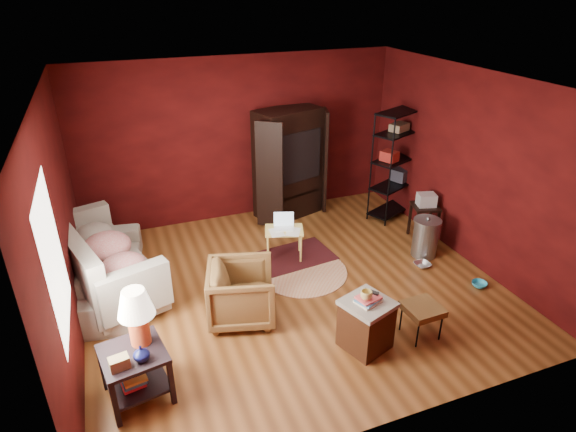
# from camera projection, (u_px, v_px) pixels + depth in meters

# --- Properties ---
(room) EXTENTS (5.54, 5.04, 2.84)m
(room) POSITION_uv_depth(u_px,v_px,m) (291.00, 195.00, 6.12)
(room) COLOR brown
(room) RESTS_ON ground
(sofa) EXTENTS (0.97, 2.27, 0.86)m
(sofa) POSITION_uv_depth(u_px,v_px,m) (102.00, 263.00, 6.49)
(sofa) COLOR gray
(sofa) RESTS_ON ground
(armchair) EXTENTS (0.94, 0.97, 0.82)m
(armchair) POSITION_uv_depth(u_px,v_px,m) (242.00, 290.00, 5.95)
(armchair) COLOR black
(armchair) RESTS_ON ground
(pet_bowl_steel) EXTENTS (0.25, 0.08, 0.24)m
(pet_bowl_steel) POSITION_uv_depth(u_px,v_px,m) (423.00, 260.00, 7.16)
(pet_bowl_steel) COLOR silver
(pet_bowl_steel) RESTS_ON ground
(pet_bowl_turquoise) EXTENTS (0.22, 0.14, 0.21)m
(pet_bowl_turquoise) POSITION_uv_depth(u_px,v_px,m) (480.00, 280.00, 6.70)
(pet_bowl_turquoise) COLOR #299FC3
(pet_bowl_turquoise) RESTS_ON ground
(vase) EXTENTS (0.17, 0.17, 0.16)m
(vase) POSITION_uv_depth(u_px,v_px,m) (141.00, 354.00, 4.59)
(vase) COLOR #0C1040
(vase) RESTS_ON side_table
(mug) EXTENTS (0.16, 0.15, 0.13)m
(mug) POSITION_uv_depth(u_px,v_px,m) (366.00, 294.00, 5.29)
(mug) COLOR #D6BD69
(mug) RESTS_ON hamper
(side_table) EXTENTS (0.70, 0.70, 1.21)m
(side_table) POSITION_uv_depth(u_px,v_px,m) (135.00, 335.00, 4.73)
(side_table) COLOR black
(side_table) RESTS_ON ground
(sofa_cushions) EXTENTS (1.50, 2.41, 0.94)m
(sofa_cushions) POSITION_uv_depth(u_px,v_px,m) (100.00, 263.00, 6.43)
(sofa_cushions) COLOR gray
(sofa_cushions) RESTS_ON sofa
(hamper) EXTENTS (0.65, 0.65, 0.72)m
(hamper) POSITION_uv_depth(u_px,v_px,m) (366.00, 323.00, 5.52)
(hamper) COLOR #462110
(hamper) RESTS_ON ground
(footstool) EXTENTS (0.42, 0.42, 0.42)m
(footstool) POSITION_uv_depth(u_px,v_px,m) (423.00, 310.00, 5.67)
(footstool) COLOR black
(footstool) RESTS_ON ground
(rug_round) EXTENTS (1.65, 1.65, 0.01)m
(rug_round) POSITION_uv_depth(u_px,v_px,m) (302.00, 272.00, 7.07)
(rug_round) COLOR beige
(rug_round) RESTS_ON ground
(rug_oriental) EXTENTS (1.23, 0.89, 0.01)m
(rug_oriental) POSITION_uv_depth(u_px,v_px,m) (295.00, 256.00, 7.45)
(rug_oriental) COLOR #4F151A
(rug_oriental) RESTS_ON ground
(laptop_desk) EXTENTS (0.67, 0.58, 0.70)m
(laptop_desk) POSITION_uv_depth(u_px,v_px,m) (284.00, 232.00, 7.26)
(laptop_desk) COLOR #FFE374
(laptop_desk) RESTS_ON ground
(tv_armoire) EXTENTS (1.45, 1.07, 1.93)m
(tv_armoire) POSITION_uv_depth(u_px,v_px,m) (289.00, 162.00, 8.39)
(tv_armoire) COLOR black
(tv_armoire) RESTS_ON ground
(wire_shelving) EXTENTS (1.02, 0.76, 1.92)m
(wire_shelving) POSITION_uv_depth(u_px,v_px,m) (396.00, 160.00, 8.35)
(wire_shelving) COLOR black
(wire_shelving) RESTS_ON ground
(small_stand) EXTENTS (0.50, 0.50, 0.80)m
(small_stand) POSITION_uv_depth(u_px,v_px,m) (426.00, 206.00, 7.73)
(small_stand) COLOR black
(small_stand) RESTS_ON ground
(trash_can) EXTENTS (0.50, 0.50, 0.66)m
(trash_can) POSITION_uv_depth(u_px,v_px,m) (425.00, 237.00, 7.38)
(trash_can) COLOR gray
(trash_can) RESTS_ON ground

